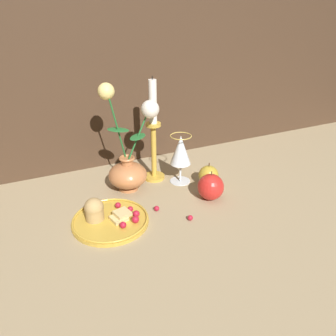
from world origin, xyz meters
name	(u,v)px	position (x,y,z in m)	size (l,w,h in m)	color
ground_plane	(166,202)	(0.00, 0.00, 0.00)	(2.40, 2.40, 0.00)	#9E8966
vase	(129,163)	(-0.07, 0.12, 0.09)	(0.18, 0.12, 0.34)	#B77042
plate_with_pastries	(107,217)	(-0.19, -0.03, 0.02)	(0.21, 0.21, 0.07)	gold
wine_glass	(181,152)	(0.10, 0.10, 0.11)	(0.07, 0.07, 0.17)	silver
candlestick	(153,136)	(0.03, 0.16, 0.16)	(0.07, 0.07, 0.35)	gold
apple_beside_vase	(211,187)	(0.13, -0.04, 0.04)	(0.08, 0.08, 0.09)	red
apple_near_glass	(208,175)	(0.18, 0.04, 0.03)	(0.07, 0.07, 0.08)	#B2932D
berry_near_plate	(157,208)	(-0.04, -0.03, 0.01)	(0.02, 0.02, 0.02)	#AD192D
berry_front_center	(190,218)	(0.02, -0.12, 0.01)	(0.02, 0.02, 0.02)	#AD192D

